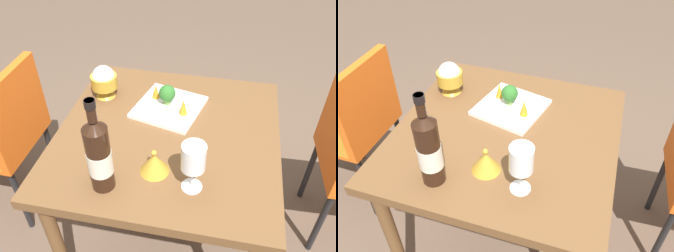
{
  "view_description": "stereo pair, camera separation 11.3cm",
  "coord_description": "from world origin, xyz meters",
  "views": [
    {
      "loc": [
        -0.2,
        0.98,
        1.64
      ],
      "look_at": [
        0.0,
        0.0,
        0.79
      ],
      "focal_mm": 37.7,
      "sensor_mm": 36.0,
      "label": 1
    },
    {
      "loc": [
        -0.31,
        0.95,
        1.64
      ],
      "look_at": [
        0.0,
        0.0,
        0.79
      ],
      "focal_mm": 37.7,
      "sensor_mm": 36.0,
      "label": 2
    }
  ],
  "objects": [
    {
      "name": "dining_table",
      "position": [
        0.0,
        0.0,
        0.66
      ],
      "size": [
        0.83,
        0.83,
        0.76
      ],
      "color": "brown",
      "rests_on": "ground_plane"
    },
    {
      "name": "wine_bottle",
      "position": [
        0.15,
        0.29,
        0.89
      ],
      "size": [
        0.08,
        0.08,
        0.34
      ],
      "color": "black",
      "rests_on": "dining_table"
    },
    {
      "name": "serving_plate",
      "position": [
        0.02,
        -0.14,
        0.77
      ],
      "size": [
        0.3,
        0.3,
        0.02
      ],
      "rotation": [
        0.0,
        0.0,
        -0.24
      ],
      "color": "white",
      "rests_on": "dining_table"
    },
    {
      "name": "ground_plane",
      "position": [
        0.0,
        0.0,
        0.0
      ],
      "size": [
        8.0,
        8.0,
        0.0
      ],
      "primitive_type": "plane",
      "color": "brown"
    },
    {
      "name": "rice_bowl",
      "position": [
        0.31,
        -0.18,
        0.83
      ],
      "size": [
        0.11,
        0.11,
        0.14
      ],
      "color": "gold",
      "rests_on": "dining_table"
    },
    {
      "name": "carrot_garnish_left",
      "position": [
        -0.04,
        -0.1,
        0.81
      ],
      "size": [
        0.03,
        0.03,
        0.07
      ],
      "color": "orange",
      "rests_on": "serving_plate"
    },
    {
      "name": "wine_glass",
      "position": [
        -0.13,
        0.25,
        0.89
      ],
      "size": [
        0.08,
        0.08,
        0.18
      ],
      "color": "white",
      "rests_on": "dining_table"
    },
    {
      "name": "chair_by_wall",
      "position": [
        0.81,
        -0.12,
        0.53
      ],
      "size": [
        0.4,
        0.4,
        0.85
      ],
      "rotation": [
        0.0,
        0.0,
        4.7
      ],
      "color": "orange",
      "rests_on": "ground_plane"
    },
    {
      "name": "broccoli_floret",
      "position": [
        0.03,
        -0.16,
        0.82
      ],
      "size": [
        0.07,
        0.07,
        0.09
      ],
      "color": "#729E4C",
      "rests_on": "serving_plate"
    },
    {
      "name": "rice_bowl_lid",
      "position": [
        0.01,
        0.2,
        0.8
      ],
      "size": [
        0.1,
        0.1,
        0.09
      ],
      "color": "gold",
      "rests_on": "dining_table"
    },
    {
      "name": "carrot_garnish_right",
      "position": [
        0.09,
        -0.19,
        0.81
      ],
      "size": [
        0.03,
        0.03,
        0.06
      ],
      "color": "orange",
      "rests_on": "serving_plate"
    }
  ]
}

